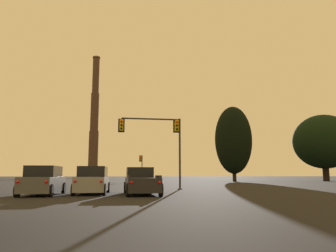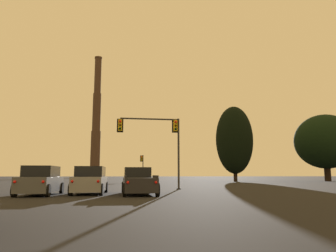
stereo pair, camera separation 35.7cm
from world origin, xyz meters
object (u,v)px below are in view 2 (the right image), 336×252
(suv_left_lane_front, at_px, (41,181))
(suv_center_lane_front, at_px, (90,181))
(pickup_truck_right_lane_front, at_px, (139,182))
(traffic_light_overhead_right, at_px, (159,134))
(smokestack, at_px, (96,129))
(traffic_light_far_right, at_px, (142,164))

(suv_left_lane_front, height_order, suv_center_lane_front, same)
(pickup_truck_right_lane_front, bearing_deg, suv_left_lane_front, 180.00)
(pickup_truck_right_lane_front, xyz_separation_m, suv_center_lane_front, (-3.25, 0.86, 0.09))
(traffic_light_overhead_right, height_order, smokestack, smokestack)
(pickup_truck_right_lane_front, distance_m, suv_center_lane_front, 3.36)
(pickup_truck_right_lane_front, relative_size, suv_left_lane_front, 1.11)
(traffic_light_overhead_right, bearing_deg, suv_center_lane_front, -131.68)
(pickup_truck_right_lane_front, height_order, traffic_light_overhead_right, traffic_light_overhead_right)
(traffic_light_far_right, bearing_deg, traffic_light_overhead_right, -92.15)
(pickup_truck_right_lane_front, relative_size, suv_center_lane_front, 1.10)
(suv_center_lane_front, relative_size, traffic_light_far_right, 0.94)
(suv_left_lane_front, bearing_deg, traffic_light_overhead_right, 42.01)
(suv_left_lane_front, height_order, smokestack, smokestack)
(suv_center_lane_front, bearing_deg, smokestack, 96.42)
(traffic_light_far_right, bearing_deg, pickup_truck_right_lane_front, -94.65)
(traffic_light_far_right, xyz_separation_m, smokestack, (-15.14, 87.24, 19.05))
(suv_center_lane_front, height_order, traffic_light_far_right, traffic_light_far_right)
(pickup_truck_right_lane_front, bearing_deg, suv_center_lane_front, 165.18)
(pickup_truck_right_lane_front, relative_size, traffic_light_overhead_right, 0.85)
(suv_center_lane_front, bearing_deg, traffic_light_far_right, 83.92)
(suv_center_lane_front, bearing_deg, traffic_light_overhead_right, 51.15)
(suv_left_lane_front, xyz_separation_m, smokestack, (-5.17, 132.16, 21.64))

